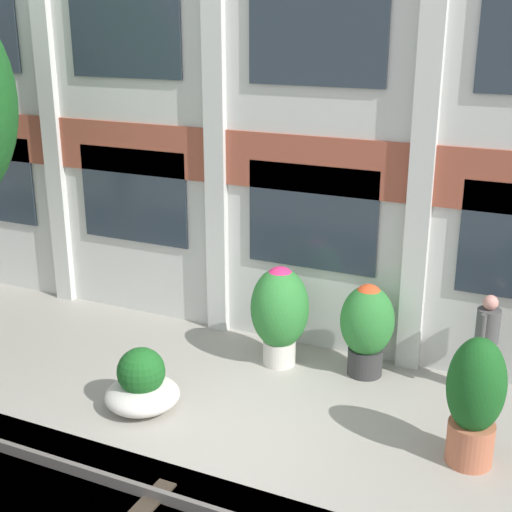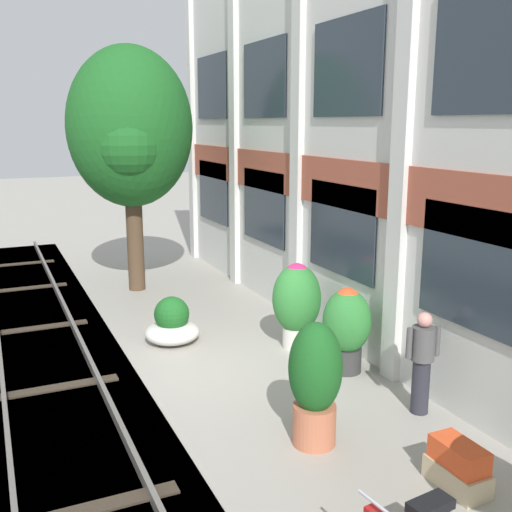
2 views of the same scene
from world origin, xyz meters
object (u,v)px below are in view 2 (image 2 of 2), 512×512
at_px(broadleaf_tree, 130,132).
at_px(potted_plant_wide_bowl, 172,325).
at_px(potted_plant_fluted_column, 315,381).
at_px(potted_plant_glazed_jar, 347,324).
at_px(potted_plant_square_trough, 458,467).
at_px(resident_by_doorway, 422,360).
at_px(potted_plant_stone_basin, 297,300).

height_order(broadleaf_tree, potted_plant_wide_bowl, broadleaf_tree).
xyz_separation_m(potted_plant_fluted_column, potted_plant_glazed_jar, (-1.86, 1.69, -0.05)).
xyz_separation_m(broadleaf_tree, potted_plant_wide_bowl, (4.05, -0.27, -3.62)).
distance_m(potted_plant_wide_bowl, potted_plant_square_trough, 6.22).
height_order(potted_plant_glazed_jar, resident_by_doorway, resident_by_doorway).
bearing_deg(resident_by_doorway, potted_plant_wide_bowl, -137.59).
xyz_separation_m(potted_plant_fluted_column, potted_plant_stone_basin, (-3.20, 1.44, 0.05)).
distance_m(potted_plant_glazed_jar, potted_plant_square_trough, 3.53).
bearing_deg(resident_by_doorway, potted_plant_fluted_column, -74.00).
relative_size(potted_plant_fluted_column, potted_plant_square_trough, 2.22).
relative_size(broadleaf_tree, potted_plant_square_trough, 7.87).
bearing_deg(potted_plant_glazed_jar, resident_by_doorway, 5.76).
bearing_deg(potted_plant_wide_bowl, resident_by_doorway, 30.11).
bearing_deg(potted_plant_square_trough, broadleaf_tree, -172.10).
bearing_deg(potted_plant_fluted_column, resident_by_doorway, 93.71).
height_order(broadleaf_tree, potted_plant_square_trough, broadleaf_tree).
xyz_separation_m(potted_plant_fluted_column, resident_by_doorway, (-0.12, 1.86, -0.07)).
distance_m(broadleaf_tree, potted_plant_fluted_column, 9.03).
bearing_deg(potted_plant_square_trough, potted_plant_stone_basin, 175.09).
xyz_separation_m(potted_plant_stone_basin, resident_by_doorway, (3.08, 0.42, -0.12)).
height_order(broadleaf_tree, potted_plant_stone_basin, broadleaf_tree).
distance_m(potted_plant_square_trough, resident_by_doorway, 1.96).
height_order(potted_plant_wide_bowl, potted_plant_square_trough, potted_plant_wide_bowl).
relative_size(potted_plant_glazed_jar, resident_by_doorway, 0.96).
distance_m(potted_plant_fluted_column, potted_plant_glazed_jar, 2.51).
xyz_separation_m(potted_plant_glazed_jar, potted_plant_square_trough, (3.42, -0.65, -0.58)).
bearing_deg(potted_plant_glazed_jar, broadleaf_tree, -162.83).
relative_size(potted_plant_fluted_column, resident_by_doorway, 1.10).
distance_m(broadleaf_tree, potted_plant_wide_bowl, 5.44).
distance_m(broadleaf_tree, potted_plant_stone_basin, 6.35).
bearing_deg(potted_plant_glazed_jar, potted_plant_square_trough, -10.80).
bearing_deg(broadleaf_tree, potted_plant_fluted_column, 2.43).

